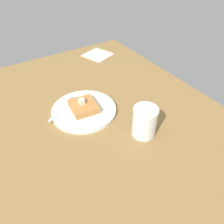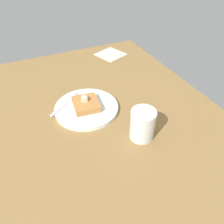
{
  "view_description": "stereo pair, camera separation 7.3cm",
  "coord_description": "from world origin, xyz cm",
  "px_view_note": "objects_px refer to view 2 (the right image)",
  "views": [
    {
      "loc": [
        -17.01,
        -55.48,
        53.83
      ],
      "look_at": [
        13.05,
        -7.96,
        6.4
      ],
      "focal_mm": 35.0,
      "sensor_mm": 36.0,
      "label": 1
    },
    {
      "loc": [
        -10.56,
        -59.0,
        53.83
      ],
      "look_at": [
        13.05,
        -7.96,
        6.4
      ],
      "focal_mm": 35.0,
      "sensor_mm": 36.0,
      "label": 2
    }
  ],
  "objects_px": {
    "fork": "(67,103)",
    "syrup_jar": "(142,125)",
    "plate": "(87,108)",
    "napkin": "(111,54)"
  },
  "relations": [
    {
      "from": "fork",
      "to": "napkin",
      "type": "distance_m",
      "value": 0.47
    },
    {
      "from": "plate",
      "to": "fork",
      "type": "bearing_deg",
      "value": 140.11
    },
    {
      "from": "plate",
      "to": "syrup_jar",
      "type": "distance_m",
      "value": 0.24
    },
    {
      "from": "plate",
      "to": "syrup_jar",
      "type": "bearing_deg",
      "value": -60.43
    },
    {
      "from": "napkin",
      "to": "plate",
      "type": "bearing_deg",
      "value": -125.5
    },
    {
      "from": "plate",
      "to": "fork",
      "type": "height_order",
      "value": "fork"
    },
    {
      "from": "plate",
      "to": "fork",
      "type": "xyz_separation_m",
      "value": [
        -0.06,
        0.05,
        0.01
      ]
    },
    {
      "from": "plate",
      "to": "syrup_jar",
      "type": "xyz_separation_m",
      "value": [
        0.12,
        -0.2,
        0.04
      ]
    },
    {
      "from": "fork",
      "to": "syrup_jar",
      "type": "bearing_deg",
      "value": -55.42
    },
    {
      "from": "syrup_jar",
      "to": "napkin",
      "type": "relative_size",
      "value": 0.8
    }
  ]
}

